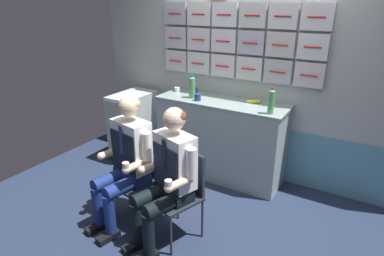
# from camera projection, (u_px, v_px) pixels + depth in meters

# --- Properties ---
(ground) EXTENTS (4.80, 4.80, 0.04)m
(ground) POSITION_uv_depth(u_px,v_px,m) (189.00, 229.00, 3.17)
(ground) COLOR #222D45
(galley_bulkhead) EXTENTS (4.20, 0.14, 2.15)m
(galley_bulkhead) POSITION_uv_depth(u_px,v_px,m) (247.00, 86.00, 3.86)
(galley_bulkhead) COLOR #AAAFAC
(galley_bulkhead) RESTS_ON ground
(galley_counter) EXTENTS (1.55, 0.53, 0.97)m
(galley_counter) POSITION_uv_depth(u_px,v_px,m) (220.00, 139.00, 3.96)
(galley_counter) COLOR #91A5A2
(galley_counter) RESTS_ON ground
(service_trolley) EXTENTS (0.40, 0.65, 0.90)m
(service_trolley) POSITION_uv_depth(u_px,v_px,m) (134.00, 123.00, 4.46)
(service_trolley) COLOR black
(service_trolley) RESTS_ON ground
(folding_chair_left) EXTENTS (0.47, 0.47, 0.82)m
(folding_chair_left) POSITION_uv_depth(u_px,v_px,m) (140.00, 169.00, 3.21)
(folding_chair_left) COLOR #2D2D33
(folding_chair_left) RESTS_ON ground
(crew_member_left) EXTENTS (0.53, 0.68, 1.27)m
(crew_member_left) POSITION_uv_depth(u_px,v_px,m) (126.00, 157.00, 3.03)
(crew_member_left) COLOR black
(crew_member_left) RESTS_ON ground
(folding_chair_center) EXTENTS (0.51, 0.51, 0.82)m
(folding_chair_center) POSITION_uv_depth(u_px,v_px,m) (182.00, 186.00, 2.93)
(folding_chair_center) COLOR #2D2D33
(folding_chair_center) RESTS_ON ground
(crew_member_center) EXTENTS (0.54, 0.68, 1.26)m
(crew_member_center) POSITION_uv_depth(u_px,v_px,m) (168.00, 173.00, 2.76)
(crew_member_center) COLOR black
(crew_member_center) RESTS_ON ground
(water_bottle_tall) EXTENTS (0.06, 0.06, 0.28)m
(water_bottle_tall) POSITION_uv_depth(u_px,v_px,m) (271.00, 101.00, 3.30)
(water_bottle_tall) COLOR #53A45D
(water_bottle_tall) RESTS_ON galley_counter
(sparkling_bottle_green) EXTENTS (0.07, 0.07, 0.28)m
(sparkling_bottle_green) POSITION_uv_depth(u_px,v_px,m) (192.00, 87.00, 3.85)
(sparkling_bottle_green) COLOR #4E995C
(sparkling_bottle_green) RESTS_ON galley_counter
(paper_cup_blue) EXTENTS (0.07, 0.07, 0.06)m
(paper_cup_blue) POSITION_uv_depth(u_px,v_px,m) (177.00, 89.00, 4.14)
(paper_cup_blue) COLOR white
(paper_cup_blue) RESTS_ON galley_counter
(espresso_cup_small) EXTENTS (0.08, 0.08, 0.08)m
(espresso_cup_small) POSITION_uv_depth(u_px,v_px,m) (198.00, 97.00, 3.77)
(espresso_cup_small) COLOR navy
(espresso_cup_small) RESTS_ON galley_counter
(paper_cup_tan) EXTENTS (0.06, 0.06, 0.08)m
(paper_cup_tan) POSITION_uv_depth(u_px,v_px,m) (195.00, 91.00, 4.04)
(paper_cup_tan) COLOR navy
(paper_cup_tan) RESTS_ON galley_counter
(snack_banana) EXTENTS (0.17, 0.10, 0.04)m
(snack_banana) POSITION_uv_depth(u_px,v_px,m) (254.00, 101.00, 3.68)
(snack_banana) COLOR yellow
(snack_banana) RESTS_ON galley_counter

